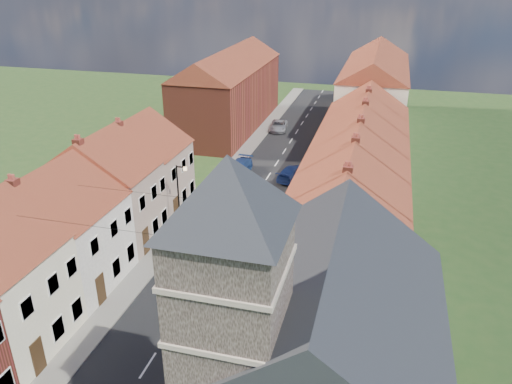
% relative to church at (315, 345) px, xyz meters
% --- Properties ---
extents(road, '(7.00, 90.00, 0.02)m').
position_rel_church_xyz_m(road, '(-9.36, 26.68, -5.87)').
color(road, black).
rests_on(road, ground).
extents(pavement_left, '(1.80, 90.00, 0.12)m').
position_rel_church_xyz_m(pavement_left, '(-13.76, 26.68, -5.82)').
color(pavement_left, gray).
rests_on(pavement_left, ground).
extents(pavement_right, '(1.80, 90.00, 0.12)m').
position_rel_church_xyz_m(pavement_right, '(-4.96, 26.68, -5.82)').
color(pavement_right, gray).
rests_on(pavement_right, ground).
extents(church, '(11.25, 14.25, 15.20)m').
position_rel_church_xyz_m(church, '(0.00, 0.00, 0.00)').
color(church, '#2E2520').
rests_on(church, ground).
extents(cottage_r_tudor, '(8.30, 5.20, 9.00)m').
position_rel_church_xyz_m(cottage_r_tudor, '(-0.09, 9.37, -1.41)').
color(cottage_r_tudor, white).
rests_on(cottage_r_tudor, ground).
extents(cottage_r_white_near, '(8.30, 6.00, 9.00)m').
position_rel_church_xyz_m(cottage_r_white_near, '(-0.06, 14.77, -1.40)').
color(cottage_r_white_near, white).
rests_on(cottage_r_white_near, ground).
extents(cottage_r_cream_mid, '(8.30, 5.20, 9.00)m').
position_rel_church_xyz_m(cottage_r_cream_mid, '(-0.06, 20.17, -1.40)').
color(cottage_r_cream_mid, tan).
rests_on(cottage_r_cream_mid, ground).
extents(cottage_r_pink, '(8.30, 6.00, 9.00)m').
position_rel_church_xyz_m(cottage_r_pink, '(-0.06, 25.57, -1.40)').
color(cottage_r_pink, tan).
rests_on(cottage_r_pink, ground).
extents(cottage_r_white_far, '(8.30, 5.20, 9.00)m').
position_rel_church_xyz_m(cottage_r_white_far, '(-0.06, 30.97, -1.40)').
color(cottage_r_white_far, white).
rests_on(cottage_r_white_far, ground).
extents(cottage_r_cream_far, '(8.30, 6.00, 9.00)m').
position_rel_church_xyz_m(cottage_r_cream_far, '(-0.06, 36.37, -1.40)').
color(cottage_r_cream_far, white).
rests_on(cottage_r_cream_far, ground).
extents(cottage_l_white, '(8.30, 6.90, 8.80)m').
position_rel_church_xyz_m(cottage_l_white, '(-18.66, 8.62, -1.51)').
color(cottage_l_white, white).
rests_on(cottage_l_white, ground).
extents(cottage_l_brick_mid, '(8.30, 5.70, 9.10)m').
position_rel_church_xyz_m(cottage_l_brick_mid, '(-18.66, 14.72, -1.35)').
color(cottage_l_brick_mid, tan).
rests_on(cottage_l_brick_mid, ground).
extents(cottage_l_pink, '(8.30, 6.30, 8.80)m').
position_rel_church_xyz_m(cottage_l_pink, '(-18.66, 20.52, -1.51)').
color(cottage_l_pink, tan).
rests_on(cottage_l_pink, ground).
extents(block_right_far, '(8.30, 24.20, 10.50)m').
position_rel_church_xyz_m(block_right_far, '(-0.06, 51.68, -0.58)').
color(block_right_far, white).
rests_on(block_right_far, ground).
extents(block_left_far, '(8.30, 24.20, 10.50)m').
position_rel_church_xyz_m(block_left_far, '(-18.66, 46.68, -0.58)').
color(block_left_far, brown).
rests_on(block_left_far, ground).
extents(lamppost, '(0.88, 0.15, 6.00)m').
position_rel_church_xyz_m(lamppost, '(-13.17, 16.68, -2.34)').
color(lamppost, black).
rests_on(lamppost, pavement_left).
extents(car_mid, '(1.75, 4.08, 1.31)m').
position_rel_church_xyz_m(car_mid, '(-12.56, 19.34, -5.22)').
color(car_mid, '#ABAFB2').
rests_on(car_mid, ground).
extents(car_far, '(2.20, 4.84, 1.37)m').
position_rel_church_xyz_m(car_far, '(-12.56, 30.68, -5.19)').
color(car_far, navy).
rests_on(car_far, ground).
extents(car_distant, '(2.59, 4.74, 1.26)m').
position_rel_church_xyz_m(car_distant, '(-11.83, 46.68, -5.25)').
color(car_distant, '#ADAFB5').
rests_on(car_distant, ground).
extents(car_far_b, '(3.00, 5.13, 1.40)m').
position_rel_church_xyz_m(car_far_b, '(-6.81, 30.68, -5.18)').
color(car_far_b, navy).
rests_on(car_far_b, ground).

